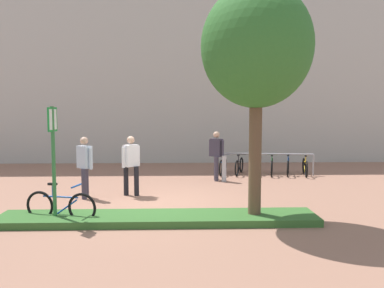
% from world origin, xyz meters
% --- Properties ---
extents(ground_plane, '(60.00, 60.00, 0.00)m').
position_xyz_m(ground_plane, '(0.00, 0.00, 0.00)').
color(ground_plane, '#936651').
extents(building_facade, '(28.00, 1.20, 10.00)m').
position_xyz_m(building_facade, '(0.00, 8.61, 5.00)').
color(building_facade, '#B2ADA3').
rests_on(building_facade, ground).
extents(planter_strip, '(7.00, 1.10, 0.16)m').
position_xyz_m(planter_strip, '(0.07, -1.63, 0.08)').
color(planter_strip, '#336028').
rests_on(planter_strip, ground).
extents(tree_sidewalk, '(2.41, 2.41, 5.15)m').
position_xyz_m(tree_sidewalk, '(2.21, -1.60, 3.79)').
color(tree_sidewalk, brown).
rests_on(tree_sidewalk, ground).
extents(parking_sign_post, '(0.10, 0.36, 2.54)m').
position_xyz_m(parking_sign_post, '(-2.18, -1.63, 1.66)').
color(parking_sign_post, '#2D7238').
rests_on(parking_sign_post, ground).
extents(bike_at_sign, '(1.65, 0.52, 0.86)m').
position_xyz_m(bike_at_sign, '(-2.09, -1.51, 0.35)').
color(bike_at_sign, black).
rests_on(bike_at_sign, ground).
extents(bike_rack_cluster, '(3.72, 1.93, 0.83)m').
position_xyz_m(bike_rack_cluster, '(3.76, 4.58, 0.35)').
color(bike_rack_cluster, '#99999E').
rests_on(bike_rack_cluster, ground).
extents(bollard_steel, '(0.16, 0.16, 0.90)m').
position_xyz_m(bollard_steel, '(2.09, 3.20, 0.45)').
color(bollard_steel, '#ADADB2').
rests_on(bollard_steel, ground).
extents(person_suited_dark, '(0.49, 0.44, 1.72)m').
position_xyz_m(person_suited_dark, '(1.84, 3.42, 0.98)').
color(person_suited_dark, '#383342').
rests_on(person_suited_dark, ground).
extents(person_casual_tan, '(0.47, 0.45, 1.72)m').
position_xyz_m(person_casual_tan, '(-0.85, 1.07, 0.98)').
color(person_casual_tan, black).
rests_on(person_casual_tan, ground).
extents(person_shirt_blue, '(0.50, 0.44, 1.72)m').
position_xyz_m(person_shirt_blue, '(-2.10, 0.79, 0.98)').
color(person_shirt_blue, '#383342').
rests_on(person_shirt_blue, ground).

